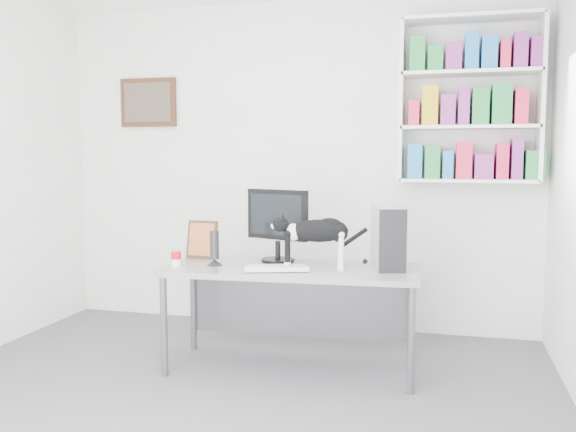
{
  "coord_description": "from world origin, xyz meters",
  "views": [
    {
      "loc": [
        1.24,
        -2.96,
        1.44
      ],
      "look_at": [
        0.08,
        1.53,
        0.98
      ],
      "focal_mm": 38.0,
      "sensor_mm": 36.0,
      "label": 1
    }
  ],
  "objects_px": {
    "monitor": "(278,225)",
    "cat": "(316,244)",
    "desk": "(291,318)",
    "leaning_print": "(202,239)",
    "bookshelf": "(469,100)",
    "speaker": "(214,247)",
    "pc_tower": "(388,237)",
    "soup_can": "(176,259)",
    "keyboard": "(277,268)"
  },
  "relations": [
    {
      "from": "desk",
      "to": "leaning_print",
      "type": "xyz_separation_m",
      "value": [
        -0.72,
        0.2,
        0.49
      ]
    },
    {
      "from": "leaning_print",
      "to": "cat",
      "type": "height_order",
      "value": "cat"
    },
    {
      "from": "desk",
      "to": "speaker",
      "type": "bearing_deg",
      "value": -176.64
    },
    {
      "from": "desk",
      "to": "cat",
      "type": "bearing_deg",
      "value": -17.91
    },
    {
      "from": "desk",
      "to": "cat",
      "type": "height_order",
      "value": "cat"
    },
    {
      "from": "monitor",
      "to": "pc_tower",
      "type": "bearing_deg",
      "value": 15.61
    },
    {
      "from": "bookshelf",
      "to": "soup_can",
      "type": "bearing_deg",
      "value": -149.67
    },
    {
      "from": "bookshelf",
      "to": "speaker",
      "type": "distance_m",
      "value": 2.19
    },
    {
      "from": "speaker",
      "to": "soup_can",
      "type": "height_order",
      "value": "speaker"
    },
    {
      "from": "soup_can",
      "to": "pc_tower",
      "type": "bearing_deg",
      "value": 12.55
    },
    {
      "from": "cat",
      "to": "pc_tower",
      "type": "bearing_deg",
      "value": 8.53
    },
    {
      "from": "bookshelf",
      "to": "keyboard",
      "type": "height_order",
      "value": "bookshelf"
    },
    {
      "from": "bookshelf",
      "to": "leaning_print",
      "type": "distance_m",
      "value": 2.24
    },
    {
      "from": "monitor",
      "to": "soup_can",
      "type": "height_order",
      "value": "monitor"
    },
    {
      "from": "keyboard",
      "to": "cat",
      "type": "height_order",
      "value": "cat"
    },
    {
      "from": "bookshelf",
      "to": "speaker",
      "type": "bearing_deg",
      "value": -148.97
    },
    {
      "from": "bookshelf",
      "to": "monitor",
      "type": "xyz_separation_m",
      "value": [
        -1.28,
        -0.76,
        -0.89
      ]
    },
    {
      "from": "pc_tower",
      "to": "bookshelf",
      "type": "bearing_deg",
      "value": 43.95
    },
    {
      "from": "monitor",
      "to": "cat",
      "type": "bearing_deg",
      "value": -16.42
    },
    {
      "from": "bookshelf",
      "to": "monitor",
      "type": "height_order",
      "value": "bookshelf"
    },
    {
      "from": "keyboard",
      "to": "pc_tower",
      "type": "height_order",
      "value": "pc_tower"
    },
    {
      "from": "bookshelf",
      "to": "monitor",
      "type": "relative_size",
      "value": 2.4
    },
    {
      "from": "bookshelf",
      "to": "cat",
      "type": "height_order",
      "value": "bookshelf"
    },
    {
      "from": "leaning_print",
      "to": "monitor",
      "type": "bearing_deg",
      "value": 0.81
    },
    {
      "from": "desk",
      "to": "pc_tower",
      "type": "relative_size",
      "value": 4.07
    },
    {
      "from": "monitor",
      "to": "keyboard",
      "type": "relative_size",
      "value": 1.25
    },
    {
      "from": "pc_tower",
      "to": "soup_can",
      "type": "xyz_separation_m",
      "value": [
        -1.37,
        -0.31,
        -0.16
      ]
    },
    {
      "from": "soup_can",
      "to": "cat",
      "type": "distance_m",
      "value": 0.95
    },
    {
      "from": "desk",
      "to": "monitor",
      "type": "distance_m",
      "value": 0.65
    },
    {
      "from": "soup_can",
      "to": "speaker",
      "type": "bearing_deg",
      "value": 25.0
    },
    {
      "from": "cat",
      "to": "leaning_print",
      "type": "bearing_deg",
      "value": 150.55
    },
    {
      "from": "pc_tower",
      "to": "soup_can",
      "type": "relative_size",
      "value": 4.1
    },
    {
      "from": "bookshelf",
      "to": "cat",
      "type": "bearing_deg",
      "value": -134.29
    },
    {
      "from": "speaker",
      "to": "keyboard",
      "type": "bearing_deg",
      "value": -32.11
    },
    {
      "from": "bookshelf",
      "to": "cat",
      "type": "xyz_separation_m",
      "value": [
        -0.96,
        -0.98,
        -0.98
      ]
    },
    {
      "from": "soup_can",
      "to": "bookshelf",
      "type": "bearing_deg",
      "value": 30.33
    },
    {
      "from": "bookshelf",
      "to": "keyboard",
      "type": "xyz_separation_m",
      "value": [
        -1.2,
        -1.07,
        -1.14
      ]
    },
    {
      "from": "monitor",
      "to": "soup_can",
      "type": "relative_size",
      "value": 5.15
    },
    {
      "from": "desk",
      "to": "soup_can",
      "type": "height_order",
      "value": "soup_can"
    },
    {
      "from": "leaning_print",
      "to": "soup_can",
      "type": "distance_m",
      "value": 0.38
    },
    {
      "from": "desk",
      "to": "bookshelf",
      "type": "bearing_deg",
      "value": 36.04
    },
    {
      "from": "desk",
      "to": "leaning_print",
      "type": "height_order",
      "value": "leaning_print"
    },
    {
      "from": "desk",
      "to": "keyboard",
      "type": "xyz_separation_m",
      "value": [
        -0.06,
        -0.14,
        0.36
      ]
    },
    {
      "from": "monitor",
      "to": "bookshelf",
      "type": "bearing_deg",
      "value": 49.47
    },
    {
      "from": "monitor",
      "to": "keyboard",
      "type": "distance_m",
      "value": 0.41
    },
    {
      "from": "desk",
      "to": "speaker",
      "type": "relative_size",
      "value": 6.77
    },
    {
      "from": "monitor",
      "to": "speaker",
      "type": "relative_size",
      "value": 2.09
    },
    {
      "from": "monitor",
      "to": "pc_tower",
      "type": "distance_m",
      "value": 0.77
    },
    {
      "from": "monitor",
      "to": "cat",
      "type": "xyz_separation_m",
      "value": [
        0.32,
        -0.23,
        -0.09
      ]
    },
    {
      "from": "soup_can",
      "to": "monitor",
      "type": "bearing_deg",
      "value": 29.95
    }
  ]
}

